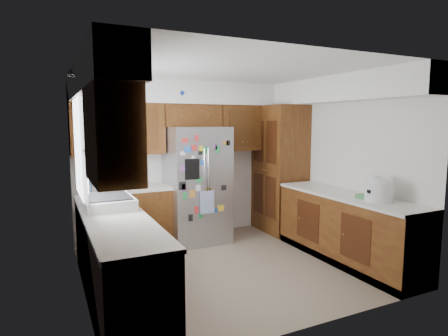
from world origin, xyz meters
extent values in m
plane|color=gray|center=(0.00, 0.00, 0.00)|extent=(3.60, 3.60, 0.00)
cube|color=white|center=(0.00, 1.60, 1.25)|extent=(3.60, 0.04, 2.50)
cube|color=white|center=(-1.80, 0.00, 1.25)|extent=(0.04, 3.20, 2.50)
cube|color=white|center=(1.80, 0.00, 1.25)|extent=(0.04, 3.20, 2.50)
cube|color=white|center=(0.00, -1.60, 1.25)|extent=(3.60, 0.04, 2.50)
cube|color=white|center=(0.00, 0.00, 2.51)|extent=(3.60, 3.20, 0.02)
cube|color=white|center=(0.00, 1.41, 2.33)|extent=(3.60, 0.38, 0.35)
cube|color=white|center=(-1.61, 0.00, 2.33)|extent=(0.38, 3.20, 0.35)
cube|color=white|center=(1.61, 0.00, 2.33)|extent=(0.38, 3.20, 0.35)
cube|color=#4A200E|center=(-1.14, 1.43, 1.77)|extent=(1.33, 0.34, 0.75)
cube|color=#4A200E|center=(1.14, 1.43, 1.77)|extent=(1.33, 0.34, 0.75)
cube|color=#4A200E|center=(-1.63, -1.15, 1.77)|extent=(0.34, 0.85, 0.75)
cube|color=white|center=(-1.79, 0.10, 1.60)|extent=(0.02, 0.90, 1.05)
cube|color=white|center=(-1.75, 0.10, 1.60)|extent=(0.01, 1.02, 1.15)
cube|color=blue|center=(-1.03, 1.24, 1.62)|extent=(0.16, 0.02, 0.22)
cube|color=beige|center=(-1.39, 1.24, 1.82)|extent=(0.16, 0.02, 0.20)
cube|color=#4A200E|center=(-1.50, -0.30, 0.44)|extent=(0.60, 2.60, 0.88)
cube|color=#4A200E|center=(-0.83, 1.30, 0.44)|extent=(0.75, 0.60, 0.88)
cube|color=white|center=(-1.50, -0.30, 0.90)|extent=(0.63, 2.60, 0.04)
cube|color=white|center=(-0.83, 1.30, 0.90)|extent=(0.75, 0.60, 0.04)
cube|color=black|center=(-1.50, -0.30, 0.05)|extent=(0.60, 2.60, 0.10)
cube|color=white|center=(-1.19, -1.15, 0.46)|extent=(0.01, 0.58, 0.80)
cube|color=#4A200E|center=(1.50, -0.47, 0.44)|extent=(0.60, 2.25, 0.88)
cube|color=white|center=(1.50, -0.47, 0.90)|extent=(0.63, 2.25, 0.04)
cube|color=black|center=(1.50, -0.47, 0.05)|extent=(0.60, 2.25, 0.10)
cube|color=#4A200E|center=(1.50, 1.15, 1.07)|extent=(0.60, 0.90, 2.15)
cube|color=#ADADB2|center=(0.00, 1.21, 0.90)|extent=(0.90, 0.75, 1.80)
cylinder|color=silver|center=(-0.03, 0.82, 1.05)|extent=(0.02, 0.02, 0.90)
cylinder|color=silver|center=(0.03, 0.82, 1.05)|extent=(0.02, 0.02, 0.90)
cube|color=black|center=(-0.22, 0.83, 1.20)|extent=(0.22, 0.01, 0.30)
cube|color=white|center=(0.00, 0.80, 0.70)|extent=(0.22, 0.01, 0.34)
cube|color=black|center=(-0.37, 0.82, 0.97)|extent=(0.10, 0.00, 0.12)
cube|color=blue|center=(-0.28, 0.82, 1.49)|extent=(0.11, 0.00, 0.09)
cube|color=#8C4C99|center=(-0.36, 0.82, 1.22)|extent=(0.07, 0.00, 0.07)
cube|color=#8C4C99|center=(-0.35, 0.82, 0.94)|extent=(0.06, 0.00, 0.10)
cube|color=green|center=(0.18, 0.82, 1.47)|extent=(0.06, 0.00, 0.11)
cube|color=white|center=(-0.20, 0.82, 1.36)|extent=(0.06, 0.00, 0.06)
cube|color=yellow|center=(0.23, 0.82, 0.58)|extent=(0.11, 0.00, 0.09)
cube|color=yellow|center=(-0.08, 0.82, 1.49)|extent=(0.06, 0.00, 0.08)
cube|color=blue|center=(-0.06, 0.82, 1.29)|extent=(0.07, 0.00, 0.07)
cube|color=green|center=(-0.12, 0.82, 1.04)|extent=(0.09, 0.00, 0.07)
cube|color=orange|center=(-0.22, 0.82, 0.84)|extent=(0.08, 0.00, 0.11)
cube|color=red|center=(-0.15, 0.82, 1.64)|extent=(0.06, 0.00, 0.09)
cube|color=#8C4C99|center=(0.15, 0.82, 1.51)|extent=(0.05, 0.00, 0.09)
cube|color=black|center=(0.28, 0.82, 0.89)|extent=(0.08, 0.00, 0.08)
cube|color=red|center=(-0.19, 0.82, 1.51)|extent=(0.09, 0.00, 0.08)
cube|color=green|center=(-0.34, 0.82, 0.82)|extent=(0.06, 0.00, 0.10)
cube|color=yellow|center=(0.02, 0.82, 0.87)|extent=(0.10, 0.00, 0.07)
cube|color=orange|center=(0.31, 0.82, 1.57)|extent=(0.08, 0.00, 0.06)
cube|color=green|center=(0.04, 0.82, 0.71)|extent=(0.09, 0.00, 0.10)
cube|color=orange|center=(0.05, 0.82, 0.87)|extent=(0.08, 0.00, 0.07)
cube|color=red|center=(-0.16, 0.82, 0.59)|extent=(0.06, 0.00, 0.11)
cube|color=black|center=(0.36, 0.82, 1.56)|extent=(0.06, 0.00, 0.08)
cube|color=blue|center=(0.16, 0.82, 0.56)|extent=(0.05, 0.00, 0.07)
cube|color=red|center=(-0.32, 0.82, 1.61)|extent=(0.09, 0.00, 0.07)
cube|color=white|center=(-0.36, 0.82, 1.43)|extent=(0.07, 0.00, 0.06)
cube|color=green|center=(-0.09, 0.82, 0.50)|extent=(0.06, 0.00, 0.08)
cube|color=white|center=(-0.13, 0.82, 0.92)|extent=(0.07, 0.00, 0.09)
cube|color=black|center=(-0.25, 0.82, 0.49)|extent=(0.06, 0.00, 0.10)
cube|color=green|center=(-0.01, 0.82, 1.47)|extent=(0.07, 0.00, 0.10)
cube|color=black|center=(-0.09, 0.82, 1.43)|extent=(0.06, 0.00, 0.05)
cube|color=#4A200E|center=(0.00, 1.43, 1.98)|extent=(0.96, 0.34, 0.35)
sphere|color=#11399D|center=(-0.22, 1.37, 2.30)|extent=(0.31, 0.31, 0.31)
cylinder|color=black|center=(0.31, 1.43, 2.24)|extent=(0.30, 0.30, 0.17)
ellipsoid|color=#333338|center=(0.31, 1.43, 2.32)|extent=(0.28, 0.28, 0.13)
cube|color=white|center=(-1.50, 0.10, 0.98)|extent=(0.52, 0.70, 0.12)
cube|color=black|center=(-1.50, 0.10, 1.04)|extent=(0.44, 0.60, 0.02)
cylinder|color=silver|center=(-1.70, 0.10, 1.14)|extent=(0.02, 0.02, 0.30)
cylinder|color=silver|center=(-1.64, 0.10, 1.27)|extent=(0.16, 0.02, 0.02)
cube|color=gold|center=(-1.36, -0.10, 0.94)|extent=(0.10, 0.18, 0.04)
cube|color=black|center=(-1.48, 0.63, 0.97)|extent=(0.18, 0.14, 0.10)
cylinder|color=black|center=(-1.48, 0.63, 1.16)|extent=(0.16, 0.16, 0.28)
cylinder|color=#ADADB2|center=(-1.53, 0.82, 1.02)|extent=(0.14, 0.14, 0.20)
sphere|color=white|center=(-1.41, 1.05, 1.02)|extent=(0.20, 0.20, 0.20)
cube|color=#3F72B2|center=(-1.54, 1.12, 1.01)|extent=(0.14, 0.10, 0.18)
cube|color=#BFB28C|center=(-1.35, 1.21, 0.99)|extent=(0.10, 0.08, 0.14)
cylinder|color=white|center=(-1.48, 0.47, 0.98)|extent=(0.08, 0.08, 0.11)
cylinder|color=white|center=(1.50, -0.97, 1.03)|extent=(0.33, 0.33, 0.22)
ellipsoid|color=white|center=(1.50, -0.97, 1.14)|extent=(0.32, 0.32, 0.14)
cube|color=black|center=(1.34, -0.97, 1.05)|extent=(0.04, 0.06, 0.04)
cylinder|color=white|center=(1.52, -0.89, 1.07)|extent=(0.13, 0.13, 0.30)
camera|label=1|loc=(-2.10, -4.17, 1.87)|focal=30.00mm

